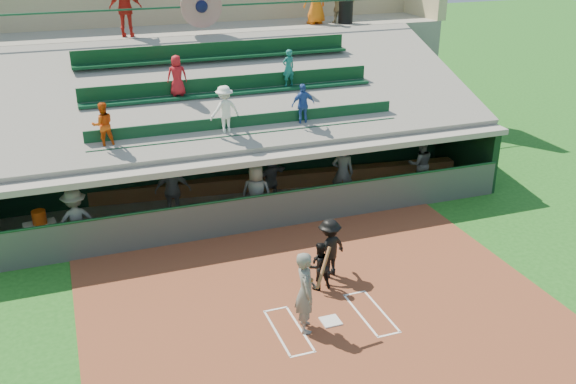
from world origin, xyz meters
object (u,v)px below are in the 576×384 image
object	(u,v)px
water_cooler	(39,217)
trash_bin	(346,12)
home_plate	(331,321)
white_table	(42,236)
catcher	(319,266)
batter_at_plate	(306,291)

from	to	relation	value
water_cooler	trash_bin	xyz separation A→B (m)	(12.13, 6.76, 4.06)
home_plate	trash_bin	world-z (taller)	trash_bin
trash_bin	white_table	bearing A→B (deg)	-150.68
catcher	batter_at_plate	bearing A→B (deg)	52.91
home_plate	trash_bin	distance (m)	14.94
home_plate	white_table	xyz separation A→B (m)	(-6.14, 5.92, 0.38)
batter_at_plate	trash_bin	size ratio (longest dim) A/B	2.27
home_plate	catcher	distance (m)	1.59
catcher	trash_bin	bearing A→B (deg)	-121.65
white_table	home_plate	bearing A→B (deg)	-51.92
batter_at_plate	catcher	world-z (taller)	batter_at_plate
white_table	water_cooler	world-z (taller)	water_cooler
home_plate	water_cooler	bearing A→B (deg)	135.74
batter_at_plate	white_table	bearing A→B (deg)	132.67
home_plate	trash_bin	bearing A→B (deg)	64.79
trash_bin	water_cooler	bearing A→B (deg)	-150.84
home_plate	batter_at_plate	xyz separation A→B (m)	(-0.64, -0.04, 0.95)
home_plate	water_cooler	distance (m)	8.61
white_table	trash_bin	size ratio (longest dim) A/B	0.99
water_cooler	batter_at_plate	bearing A→B (deg)	-47.63
batter_at_plate	catcher	bearing A→B (deg)	57.78
catcher	water_cooler	bearing A→B (deg)	-40.09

